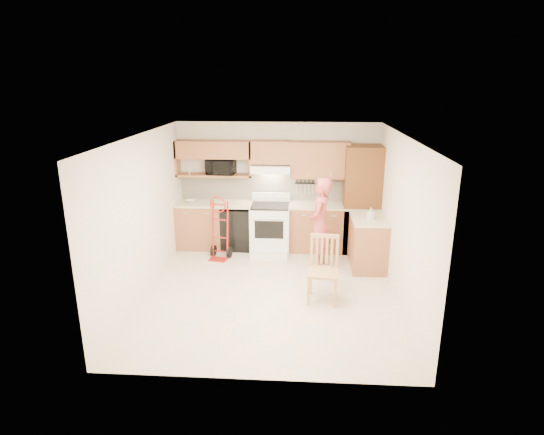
# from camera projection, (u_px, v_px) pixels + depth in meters

# --- Properties ---
(floor) EXTENTS (4.00, 4.50, 0.02)m
(floor) POSITION_uv_depth(u_px,v_px,m) (270.00, 292.00, 7.31)
(floor) COLOR beige
(floor) RESTS_ON ground
(ceiling) EXTENTS (4.00, 4.50, 0.02)m
(ceiling) POSITION_uv_depth(u_px,v_px,m) (270.00, 135.00, 6.57)
(ceiling) COLOR white
(ceiling) RESTS_ON ground
(wall_back) EXTENTS (4.00, 0.02, 2.50)m
(wall_back) POSITION_uv_depth(u_px,v_px,m) (278.00, 185.00, 9.10)
(wall_back) COLOR silver
(wall_back) RESTS_ON ground
(wall_front) EXTENTS (4.00, 0.02, 2.50)m
(wall_front) POSITION_uv_depth(u_px,v_px,m) (255.00, 280.00, 4.79)
(wall_front) COLOR silver
(wall_front) RESTS_ON ground
(wall_left) EXTENTS (0.02, 4.50, 2.50)m
(wall_left) POSITION_uv_depth(u_px,v_px,m) (142.00, 215.00, 7.06)
(wall_left) COLOR silver
(wall_left) RESTS_ON ground
(wall_right) EXTENTS (0.02, 4.50, 2.50)m
(wall_right) POSITION_uv_depth(u_px,v_px,m) (402.00, 220.00, 6.82)
(wall_right) COLOR silver
(wall_right) RESTS_ON ground
(backsplash) EXTENTS (3.92, 0.03, 0.55)m
(backsplash) POSITION_uv_depth(u_px,v_px,m) (277.00, 187.00, 9.09)
(backsplash) COLOR beige
(backsplash) RESTS_ON wall_back
(lower_cab_left) EXTENTS (0.90, 0.60, 0.90)m
(lower_cab_left) POSITION_uv_depth(u_px,v_px,m) (200.00, 226.00, 9.13)
(lower_cab_left) COLOR #915A39
(lower_cab_left) RESTS_ON ground
(dishwasher) EXTENTS (0.60, 0.60, 0.85)m
(dishwasher) POSITION_uv_depth(u_px,v_px,m) (237.00, 228.00, 9.09)
(dishwasher) COLOR black
(dishwasher) RESTS_ON ground
(lower_cab_right) EXTENTS (1.14, 0.60, 0.90)m
(lower_cab_right) POSITION_uv_depth(u_px,v_px,m) (318.00, 228.00, 8.98)
(lower_cab_right) COLOR #915A39
(lower_cab_right) RESTS_ON ground
(countertop_left) EXTENTS (1.50, 0.63, 0.04)m
(countertop_left) POSITION_uv_depth(u_px,v_px,m) (214.00, 204.00, 8.97)
(countertop_left) COLOR beige
(countertop_left) RESTS_ON lower_cab_left
(countertop_right) EXTENTS (1.14, 0.63, 0.04)m
(countertop_right) POSITION_uv_depth(u_px,v_px,m) (319.00, 205.00, 8.85)
(countertop_right) COLOR beige
(countertop_right) RESTS_ON lower_cab_right
(cab_return_right) EXTENTS (0.60, 1.00, 0.90)m
(cab_return_right) POSITION_uv_depth(u_px,v_px,m) (368.00, 243.00, 8.17)
(cab_return_right) COLOR #915A39
(cab_return_right) RESTS_ON ground
(countertop_return) EXTENTS (0.63, 1.00, 0.04)m
(countertop_return) POSITION_uv_depth(u_px,v_px,m) (369.00, 218.00, 8.03)
(countertop_return) COLOR beige
(countertop_return) RESTS_ON cab_return_right
(pantry_tall) EXTENTS (0.70, 0.60, 2.10)m
(pantry_tall) POSITION_uv_depth(u_px,v_px,m) (361.00, 200.00, 8.76)
(pantry_tall) COLOR #562B10
(pantry_tall) RESTS_ON ground
(upper_cab_left) EXTENTS (1.50, 0.33, 0.34)m
(upper_cab_left) POSITION_uv_depth(u_px,v_px,m) (213.00, 149.00, 8.79)
(upper_cab_left) COLOR #915A39
(upper_cab_left) RESTS_ON wall_back
(upper_shelf_mw) EXTENTS (1.50, 0.33, 0.04)m
(upper_shelf_mw) POSITION_uv_depth(u_px,v_px,m) (214.00, 175.00, 8.94)
(upper_shelf_mw) COLOR #915A39
(upper_shelf_mw) RESTS_ON wall_back
(upper_cab_center) EXTENTS (0.76, 0.33, 0.44)m
(upper_cab_center) POSITION_uv_depth(u_px,v_px,m) (271.00, 152.00, 8.73)
(upper_cab_center) COLOR #915A39
(upper_cab_center) RESTS_ON wall_back
(upper_cab_right) EXTENTS (1.14, 0.33, 0.70)m
(upper_cab_right) POSITION_uv_depth(u_px,v_px,m) (320.00, 160.00, 8.72)
(upper_cab_right) COLOR #915A39
(upper_cab_right) RESTS_ON wall_back
(range_hood) EXTENTS (0.76, 0.46, 0.14)m
(range_hood) POSITION_uv_depth(u_px,v_px,m) (271.00, 168.00, 8.76)
(range_hood) COLOR white
(range_hood) RESTS_ON wall_back
(knife_strip) EXTENTS (0.40, 0.05, 0.29)m
(knife_strip) POSITION_uv_depth(u_px,v_px,m) (305.00, 186.00, 9.01)
(knife_strip) COLOR black
(knife_strip) RESTS_ON backsplash
(microwave) EXTENTS (0.59, 0.43, 0.30)m
(microwave) POSITION_uv_depth(u_px,v_px,m) (221.00, 167.00, 8.88)
(microwave) COLOR black
(microwave) RESTS_ON upper_shelf_mw
(range) EXTENTS (0.76, 1.00, 1.12)m
(range) POSITION_uv_depth(u_px,v_px,m) (270.00, 225.00, 8.82)
(range) COLOR white
(range) RESTS_ON ground
(person) EXTENTS (0.53, 0.68, 1.66)m
(person) POSITION_uv_depth(u_px,v_px,m) (320.00, 224.00, 8.01)
(person) COLOR #C24847
(person) RESTS_ON ground
(hand_truck) EXTENTS (0.51, 0.48, 1.11)m
(hand_truck) POSITION_uv_depth(u_px,v_px,m) (219.00, 231.00, 8.48)
(hand_truck) COLOR #AF2018
(hand_truck) RESTS_ON ground
(dining_chair) EXTENTS (0.51, 0.54, 1.02)m
(dining_chair) POSITION_uv_depth(u_px,v_px,m) (323.00, 270.00, 6.86)
(dining_chair) COLOR tan
(dining_chair) RESTS_ON ground
(soap_bottle) EXTENTS (0.12, 0.12, 0.20)m
(soap_bottle) POSITION_uv_depth(u_px,v_px,m) (371.00, 213.00, 7.89)
(soap_bottle) COLOR white
(soap_bottle) RESTS_ON countertop_return
(bowl) EXTENTS (0.22, 0.22, 0.05)m
(bowl) POSITION_uv_depth(u_px,v_px,m) (191.00, 201.00, 8.99)
(bowl) COLOR white
(bowl) RESTS_ON countertop_left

